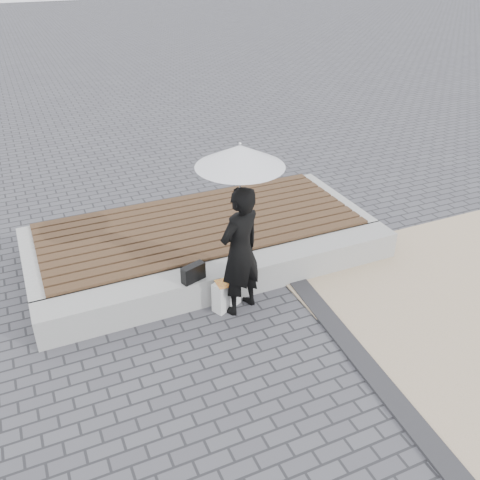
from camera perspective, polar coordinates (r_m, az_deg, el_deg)
name	(u,v)px	position (r m, az deg, el deg)	size (l,w,h in m)	color
ground	(290,367)	(6.02, 5.40, -13.42)	(80.00, 80.00, 0.00)	#47474B
edging_band	(374,375)	(6.05, 14.21, -13.92)	(0.25, 5.20, 0.04)	#2A2A2C
seating_ledge	(232,277)	(7.01, -0.86, -4.04)	(5.00, 0.45, 0.40)	#999894
timber_platform	(200,237)	(7.96, -4.29, 0.38)	(5.00, 2.00, 0.40)	#ACACA6
timber_decking	(200,224)	(7.86, -4.35, 1.77)	(4.60, 2.00, 0.04)	#503822
woman	(240,252)	(6.33, 0.00, -1.25)	(0.61, 0.40, 1.68)	black
parasol	(240,156)	(5.80, 0.00, 9.03)	(1.00, 1.00, 1.28)	#B9B9BE
handbag	(193,273)	(6.56, -5.05, -3.55)	(0.31, 0.11, 0.22)	black
canvas_tote	(226,294)	(6.71, -1.47, -5.80)	(0.38, 0.16, 0.40)	white
magazine	(228,282)	(6.55, -1.32, -4.57)	(0.29, 0.21, 0.01)	red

